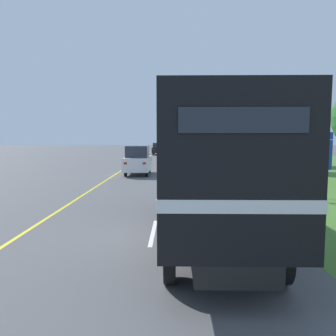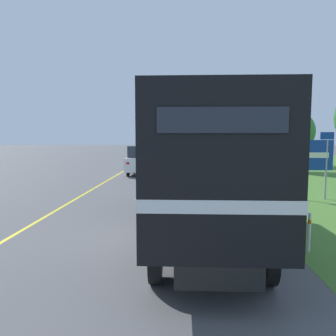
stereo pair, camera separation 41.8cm
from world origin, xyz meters
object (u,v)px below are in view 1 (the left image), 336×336
at_px(horse_trailer_truck, 211,166).
at_px(highway_sign, 312,157).
at_px(delineator_post, 317,230).
at_px(lead_car_white, 138,160).
at_px(lead_car_red_ahead, 184,152).
at_px(lead_car_black_ahead, 158,149).
at_px(roadside_tree_far, 288,132).
at_px(roadside_tree_mid, 281,128).

relative_size(horse_trailer_truck, highway_sign, 2.78).
bearing_deg(highway_sign, delineator_post, -111.42).
bearing_deg(lead_car_white, lead_car_red_ahead, 76.51).
relative_size(horse_trailer_truck, lead_car_black_ahead, 1.94).
relative_size(horse_trailer_truck, lead_car_red_ahead, 1.79).
bearing_deg(highway_sign, roadside_tree_far, 74.21).
bearing_deg(delineator_post, lead_car_red_ahead, 93.96).
xyz_separation_m(lead_car_white, delineator_post, (6.06, -15.86, -0.54)).
bearing_deg(roadside_tree_far, highway_sign, -105.79).
distance_m(highway_sign, roadside_tree_far, 18.22).
bearing_deg(lead_car_red_ahead, lead_car_black_ahead, 109.09).
height_order(lead_car_red_ahead, highway_sign, highway_sign).
distance_m(lead_car_black_ahead, highway_sign, 36.68).
relative_size(highway_sign, roadside_tree_far, 0.56).
xyz_separation_m(roadside_tree_far, delineator_post, (-7.62, -24.29, -2.74)).
height_order(lead_car_white, lead_car_red_ahead, lead_car_white).
distance_m(horse_trailer_truck, lead_car_black_ahead, 41.98).
height_order(lead_car_red_ahead, lead_car_black_ahead, lead_car_red_ahead).
bearing_deg(horse_trailer_truck, highway_sign, 50.15).
relative_size(lead_car_white, lead_car_black_ahead, 0.91).
xyz_separation_m(lead_car_black_ahead, highway_sign, (8.52, -35.66, 0.93)).
height_order(lead_car_white, roadside_tree_mid, roadside_tree_mid).
height_order(lead_car_red_ahead, delineator_post, lead_car_red_ahead).
distance_m(lead_car_black_ahead, roadside_tree_far, 22.74).
distance_m(lead_car_white, roadside_tree_far, 16.21).
bearing_deg(roadside_tree_far, lead_car_black_ahead, 126.54).
xyz_separation_m(lead_car_red_ahead, lead_car_black_ahead, (-3.64, 10.53, -0.00)).
distance_m(roadside_tree_mid, delineator_post, 19.90).
xyz_separation_m(highway_sign, delineator_post, (-2.67, -6.80, -1.35)).
xyz_separation_m(horse_trailer_truck, delineator_post, (2.48, -0.64, -1.49)).
distance_m(lead_car_white, roadside_tree_mid, 11.94).
distance_m(horse_trailer_truck, delineator_post, 2.96).
relative_size(lead_car_black_ahead, delineator_post, 4.44).
height_order(roadside_tree_mid, delineator_post, roadside_tree_mid).
xyz_separation_m(horse_trailer_truck, roadside_tree_far, (10.09, 23.65, 1.24)).
relative_size(horse_trailer_truck, roadside_tree_far, 1.56).
bearing_deg(roadside_tree_mid, lead_car_red_ahead, 119.76).
height_order(highway_sign, delineator_post, highway_sign).
bearing_deg(delineator_post, lead_car_black_ahead, 97.85).
bearing_deg(lead_car_red_ahead, horse_trailer_truck, -90.49).
distance_m(lead_car_white, highway_sign, 12.61).
xyz_separation_m(horse_trailer_truck, lead_car_red_ahead, (0.27, 31.30, -1.07)).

